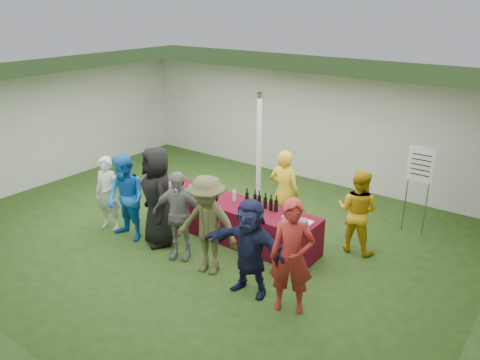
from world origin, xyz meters
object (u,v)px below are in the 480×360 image
Objects in this scene: customer_0 at (108,193)px; customer_3 at (178,215)px; staff_back at (358,211)px; customer_5 at (250,247)px; customer_2 at (158,197)px; staff_pourer at (284,193)px; customer_1 at (126,198)px; customer_6 at (292,257)px; serving_table at (232,220)px; wine_list_sign at (420,171)px; customer_4 at (207,225)px; dump_bucket at (301,225)px.

customer_0 is 0.92× the size of customer_3.
staff_back is 0.99× the size of customer_5.
customer_0 is 1.29m from customer_2.
staff_back is (1.45, 0.18, -0.07)m from staff_pourer.
customer_2 reaches higher than customer_3.
staff_back is 4.34m from customer_1.
customer_3 is (-2.46, -2.10, 0.03)m from staff_back.
customer_3 is 0.93× the size of customer_6.
customer_6 is (2.41, -0.16, 0.07)m from customer_3.
customer_6 is (4.34, -0.16, 0.13)m from customer_0.
staff_back is (2.16, 0.94, 0.42)m from serving_table.
customer_1 is (-4.40, -3.52, -0.46)m from wine_list_sign.
customer_4 is (2.67, -0.08, 0.12)m from customer_0.
wine_list_sign reaches higher than customer_4.
customer_6 is at bearing 1.32° from customer_1.
customer_1 reaches higher than customer_3.
serving_table is at bearing 40.53° from customer_1.
staff_pourer is at bearing 99.44° from customer_6.
dump_bucket is 0.13× the size of staff_pourer.
customer_1 reaches higher than serving_table.
serving_table is at bearing 172.41° from dump_bucket.
customer_6 is (1.67, -0.08, 0.02)m from customer_4.
staff_pourer is 1.02× the size of customer_1.
customer_1 is (-3.24, -1.02, 0.01)m from dump_bucket.
dump_bucket is 0.13× the size of customer_1.
customer_5 reaches higher than serving_table.
staff_back is at bearing -115.88° from wine_list_sign.
wine_list_sign is 4.67m from customer_3.
customer_3 is at bearing -16.10° from customer_0.
wine_list_sign is 2.63m from staff_pourer.
customer_2 reaches higher than serving_table.
customer_6 reaches higher than staff_back.
customer_0 reaches higher than dump_bucket.
wine_list_sign reaches higher than serving_table.
customer_6 reaches higher than dump_bucket.
customer_4 is (1.41, -0.24, -0.08)m from customer_2.
customer_2 is (-2.62, -0.78, 0.12)m from dump_bucket.
customer_4 is (-1.21, -1.02, 0.04)m from dump_bucket.
serving_table is 2.11× the size of customer_1.
staff_back is at bearing 32.75° from customer_1.
customer_5 is 0.90× the size of customer_6.
customer_0 is (-4.40, -2.10, -0.03)m from staff_back.
wine_list_sign is 1.02× the size of customer_4.
customer_1 is at bearing -141.30° from wine_list_sign.
customer_6 is at bearing -67.52° from dump_bucket.
customer_1 is 2.02m from customer_4.
staff_pourer is at bearing 133.71° from dump_bucket.
customer_5 is (2.94, -0.07, -0.05)m from customer_1.
serving_table is at bearing 11.33° from customer_0.
customer_5 is at bearing -14.20° from customer_4.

